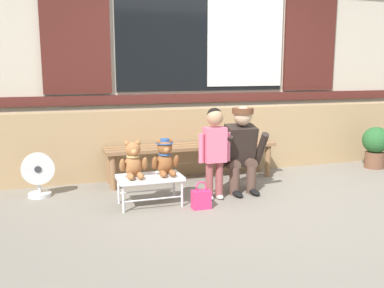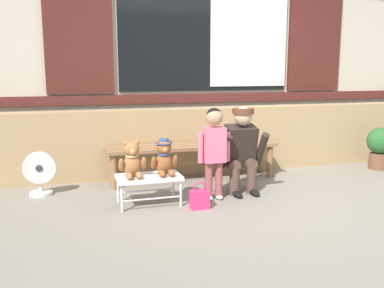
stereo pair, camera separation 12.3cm
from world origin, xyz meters
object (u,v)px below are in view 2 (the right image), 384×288
object	(u,v)px
teddy_bear_plain	(132,160)
floor_fan	(40,174)
teddy_bear_with_hat	(164,158)
adult_crouching	(241,149)
potted_plant	(380,146)
wooden_bench_long	(193,150)
small_display_bench	(149,179)
child_standing	(214,144)
handbag_on_ground	(200,199)

from	to	relation	value
teddy_bear_plain	floor_fan	bearing A→B (deg)	144.92
teddy_bear_plain	floor_fan	xyz separation A→B (m)	(-0.90, 0.63, -0.23)
floor_fan	teddy_bear_plain	bearing A→B (deg)	-35.08
teddy_bear_with_hat	adult_crouching	size ratio (longest dim) A/B	0.38
adult_crouching	potted_plant	bearing A→B (deg)	11.85
wooden_bench_long	small_display_bench	xyz separation A→B (m)	(-0.69, -0.79, -0.11)
potted_plant	floor_fan	bearing A→B (deg)	179.80
teddy_bear_plain	child_standing	size ratio (longest dim) A/B	0.38
small_display_bench	adult_crouching	xyz separation A→B (m)	(1.06, 0.15, 0.21)
small_display_bench	child_standing	bearing A→B (deg)	-1.33
adult_crouching	floor_fan	size ratio (longest dim) A/B	1.98
teddy_bear_plain	wooden_bench_long	bearing A→B (deg)	42.76
teddy_bear_plain	handbag_on_ground	world-z (taller)	teddy_bear_plain
floor_fan	potted_plant	bearing A→B (deg)	-0.20
potted_plant	teddy_bear_with_hat	bearing A→B (deg)	-168.87
adult_crouching	potted_plant	world-z (taller)	adult_crouching
wooden_bench_long	handbag_on_ground	xyz separation A→B (m)	(-0.24, -1.05, -0.28)
child_standing	floor_fan	distance (m)	1.89
child_standing	handbag_on_ground	world-z (taller)	child_standing
adult_crouching	wooden_bench_long	bearing A→B (deg)	119.49
small_display_bench	child_standing	world-z (taller)	child_standing
child_standing	adult_crouching	bearing A→B (deg)	23.74
teddy_bear_with_hat	child_standing	size ratio (longest dim) A/B	0.38
child_standing	handbag_on_ground	distance (m)	0.60
small_display_bench	handbag_on_ground	size ratio (longest dim) A/B	2.35
child_standing	floor_fan	world-z (taller)	child_standing
wooden_bench_long	teddy_bear_with_hat	world-z (taller)	teddy_bear_with_hat
potted_plant	floor_fan	world-z (taller)	potted_plant
child_standing	handbag_on_ground	xyz separation A→B (m)	(-0.23, -0.24, -0.50)
adult_crouching	floor_fan	xyz separation A→B (m)	(-2.12, 0.48, -0.24)
small_display_bench	wooden_bench_long	bearing A→B (deg)	48.74
teddy_bear_plain	child_standing	world-z (taller)	child_standing
teddy_bear_plain	handbag_on_ground	size ratio (longest dim) A/B	1.34
adult_crouching	handbag_on_ground	size ratio (longest dim) A/B	3.49
child_standing	teddy_bear_plain	bearing A→B (deg)	178.82
wooden_bench_long	teddy_bear_plain	size ratio (longest dim) A/B	5.78
teddy_bear_plain	floor_fan	distance (m)	1.12
teddy_bear_plain	floor_fan	world-z (taller)	teddy_bear_plain
handbag_on_ground	floor_fan	xyz separation A→B (m)	(-1.51, 0.89, 0.14)
potted_plant	adult_crouching	bearing A→B (deg)	-168.15
handbag_on_ground	potted_plant	size ratio (longest dim) A/B	0.48
wooden_bench_long	adult_crouching	size ratio (longest dim) A/B	2.21
wooden_bench_long	floor_fan	distance (m)	1.77
adult_crouching	handbag_on_ground	xyz separation A→B (m)	(-0.61, -0.41, -0.38)
small_display_bench	teddy_bear_plain	bearing A→B (deg)	179.49
handbag_on_ground	potted_plant	xyz separation A→B (m)	(2.84, 0.88, 0.23)
wooden_bench_long	potted_plant	size ratio (longest dim) A/B	3.68
small_display_bench	teddy_bear_with_hat	bearing A→B (deg)	0.77
adult_crouching	floor_fan	world-z (taller)	adult_crouching
small_display_bench	child_standing	size ratio (longest dim) A/B	0.67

